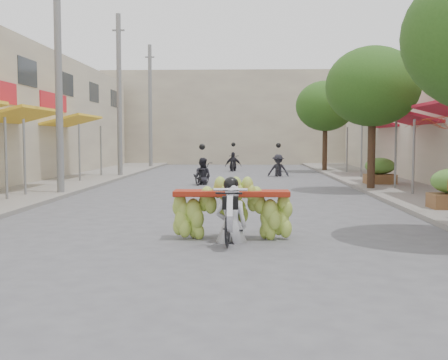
% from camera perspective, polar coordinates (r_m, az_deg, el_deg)
% --- Properties ---
extents(ground, '(120.00, 120.00, 0.00)m').
position_cam_1_polar(ground, '(6.92, -4.78, -11.85)').
color(ground, '#59595E').
rests_on(ground, ground).
extents(sidewalk_left, '(4.00, 60.00, 0.12)m').
position_cam_1_polar(sidewalk_left, '(23.04, -17.65, -0.61)').
color(sidewalk_left, gray).
rests_on(sidewalk_left, ground).
extents(sidewalk_right, '(4.00, 60.00, 0.12)m').
position_cam_1_polar(sidewalk_right, '(22.54, 18.10, -0.72)').
color(sidewalk_right, gray).
rests_on(sidewalk_right, ground).
extents(far_building, '(20.00, 6.00, 7.00)m').
position_cam_1_polar(far_building, '(44.63, 1.14, 6.24)').
color(far_building, '#B5A98F').
rests_on(far_building, ground).
extents(utility_pole_mid, '(0.60, 0.24, 8.00)m').
position_cam_1_polar(utility_pole_mid, '(19.72, -16.47, 10.19)').
color(utility_pole_mid, slate).
rests_on(utility_pole_mid, ground).
extents(utility_pole_far, '(0.60, 0.24, 8.00)m').
position_cam_1_polar(utility_pole_far, '(28.37, -10.60, 8.41)').
color(utility_pole_far, slate).
rests_on(utility_pole_far, ground).
extents(utility_pole_back, '(0.60, 0.24, 8.00)m').
position_cam_1_polar(utility_pole_back, '(37.18, -7.51, 7.43)').
color(utility_pole_back, slate).
rests_on(utility_pole_back, ground).
extents(street_tree_mid, '(3.40, 3.40, 5.25)m').
position_cam_1_polar(street_tree_mid, '(21.18, 14.87, 9.13)').
color(street_tree_mid, '#3A2719').
rests_on(street_tree_mid, ground).
extents(street_tree_far, '(3.40, 3.40, 5.25)m').
position_cam_1_polar(street_tree_far, '(32.97, 10.26, 7.39)').
color(street_tree_far, '#3A2719').
rests_on(street_tree_far, ground).
extents(produce_crate_far, '(1.20, 0.88, 1.16)m').
position_cam_1_polar(produce_crate_far, '(23.26, 15.57, 1.10)').
color(produce_crate_far, brown).
rests_on(produce_crate_far, ground).
extents(banana_motorbike, '(2.20, 1.87, 2.03)m').
position_cam_1_polar(banana_motorbike, '(10.47, 0.75, -2.52)').
color(banana_motorbike, black).
rests_on(banana_motorbike, ground).
extents(pedestrian, '(1.03, 0.79, 1.84)m').
position_cam_1_polar(pedestrian, '(23.70, 15.06, 1.95)').
color(pedestrian, white).
rests_on(pedestrian, ground).
extents(bg_motorbike_a, '(0.97, 1.72, 1.95)m').
position_cam_1_polar(bg_motorbike_a, '(23.48, -2.24, 1.34)').
color(bg_motorbike_a, black).
rests_on(bg_motorbike_a, ground).
extents(bg_motorbike_b, '(1.12, 1.84, 1.95)m').
position_cam_1_polar(bg_motorbike_b, '(28.73, 5.54, 2.03)').
color(bg_motorbike_b, black).
rests_on(bg_motorbike_b, ground).
extents(bg_motorbike_c, '(1.00, 1.65, 1.95)m').
position_cam_1_polar(bg_motorbike_c, '(33.36, 0.95, 2.28)').
color(bg_motorbike_c, black).
rests_on(bg_motorbike_c, ground).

